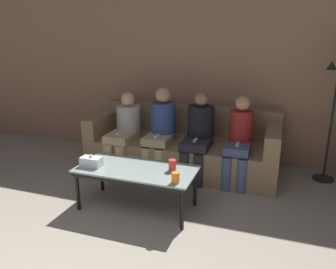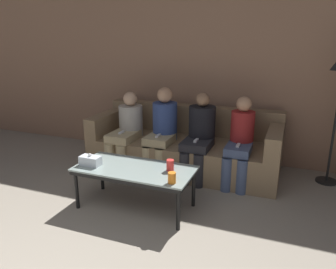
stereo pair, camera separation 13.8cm
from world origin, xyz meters
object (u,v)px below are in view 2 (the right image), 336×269
at_px(cup_near_right, 170,165).
at_px(seated_person_left_end, 127,128).
at_px(couch, 185,147).
at_px(cup_near_left, 172,178).
at_px(tissue_box, 90,161).
at_px(seated_person_mid_right, 200,133).
at_px(seated_person_right_end, 240,139).
at_px(coffee_table, 135,171).
at_px(seated_person_mid_left, 162,128).

xyz_separation_m(cup_near_right, seated_person_left_end, (-1.01, 0.97, 0.04)).
height_order(couch, cup_near_left, couch).
xyz_separation_m(couch, tissue_box, (-0.61, -1.37, 0.21)).
distance_m(seated_person_mid_right, seated_person_right_end, 0.52).
relative_size(couch, coffee_table, 2.04).
distance_m(couch, seated_person_right_end, 0.86).
bearing_deg(seated_person_mid_right, cup_near_right, -91.49).
bearing_deg(seated_person_mid_left, seated_person_right_end, -1.33).
bearing_deg(coffee_table, seated_person_left_end, 121.80).
xyz_separation_m(coffee_table, cup_near_right, (0.37, 0.06, 0.10)).
relative_size(cup_near_right, seated_person_mid_right, 0.11).
height_order(couch, cup_near_right, couch).
distance_m(cup_near_left, seated_person_left_end, 1.68).
xyz_separation_m(couch, cup_near_right, (0.23, -1.20, 0.22)).
xyz_separation_m(cup_near_right, seated_person_right_end, (0.55, 0.98, 0.05)).
bearing_deg(cup_near_right, seated_person_mid_left, 116.26).
bearing_deg(couch, tissue_box, -114.03).
bearing_deg(seated_person_mid_left, couch, 37.75).
xyz_separation_m(seated_person_left_end, seated_person_right_end, (1.56, 0.01, 0.01)).
relative_size(cup_near_left, seated_person_right_end, 0.10).
height_order(coffee_table, tissue_box, tissue_box).
bearing_deg(seated_person_mid_right, seated_person_left_end, -178.71).
bearing_deg(cup_near_right, couch, 101.02).
distance_m(cup_near_right, seated_person_mid_left, 1.12).
distance_m(cup_near_right, seated_person_mid_right, 1.00).
relative_size(tissue_box, seated_person_right_end, 0.20).
height_order(couch, tissue_box, couch).
xyz_separation_m(tissue_box, seated_person_left_end, (-0.17, 1.14, 0.05)).
xyz_separation_m(couch, seated_person_right_end, (0.78, -0.23, 0.27)).
distance_m(cup_near_left, cup_near_right, 0.30).
bearing_deg(seated_person_right_end, couch, 163.88).
height_order(seated_person_left_end, seated_person_right_end, seated_person_right_end).
bearing_deg(couch, coffee_table, -96.26).
bearing_deg(coffee_table, seated_person_mid_left, 96.49).
distance_m(coffee_table, cup_near_left, 0.54).
relative_size(seated_person_left_end, seated_person_mid_right, 0.95).
bearing_deg(seated_person_mid_right, coffee_table, -110.67).
height_order(couch, seated_person_mid_right, seated_person_mid_right).
height_order(cup_near_left, cup_near_right, cup_near_right).
bearing_deg(cup_near_left, seated_person_mid_right, 94.30).
bearing_deg(cup_near_left, cup_near_right, 114.07).
bearing_deg(seated_person_right_end, tissue_box, -140.51).
distance_m(seated_person_left_end, seated_person_right_end, 1.56).
height_order(tissue_box, seated_person_right_end, seated_person_right_end).
bearing_deg(seated_person_mid_right, tissue_box, -126.84).
height_order(seated_person_left_end, seated_person_mid_right, seated_person_mid_right).
bearing_deg(cup_near_right, cup_near_left, -65.93).
height_order(coffee_table, seated_person_left_end, seated_person_left_end).
bearing_deg(tissue_box, seated_person_left_end, 98.37).
height_order(couch, coffee_table, couch).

